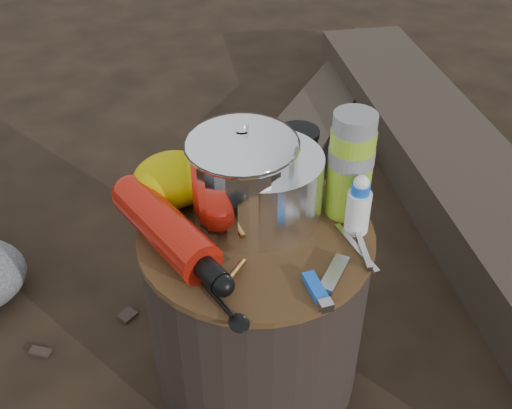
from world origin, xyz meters
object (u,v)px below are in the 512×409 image
object	(u,v)px
fuel_bottle	(165,228)
travel_mug	(298,157)
log_main	(458,177)
camping_pot	(243,176)
thermos	(350,165)
stump	(256,307)

from	to	relation	value
fuel_bottle	travel_mug	size ratio (longest dim) A/B	2.77
travel_mug	fuel_bottle	bearing A→B (deg)	-159.40
log_main	camping_pot	xyz separation A→B (m)	(-0.81, -0.37, 0.43)
camping_pot	travel_mug	world-z (taller)	camping_pot
travel_mug	thermos	bearing A→B (deg)	-66.61
stump	camping_pot	bearing A→B (deg)	103.99
stump	travel_mug	xyz separation A→B (m)	(0.14, 0.13, 0.27)
log_main	camping_pot	bearing A→B (deg)	-146.66
fuel_bottle	camping_pot	bearing A→B (deg)	-9.36
log_main	fuel_bottle	bearing A→B (deg)	-148.98
stump	camping_pot	xyz separation A→B (m)	(-0.01, 0.04, 0.31)
thermos	fuel_bottle	bearing A→B (deg)	178.12
camping_pot	travel_mug	distance (m)	0.18
log_main	thermos	xyz separation A→B (m)	(-0.61, -0.41, 0.44)
stump	fuel_bottle	world-z (taller)	fuel_bottle
stump	log_main	distance (m)	0.91
stump	thermos	world-z (taller)	thermos
fuel_bottle	log_main	bearing A→B (deg)	3.80
fuel_bottle	thermos	distance (m)	0.36
camping_pot	fuel_bottle	size ratio (longest dim) A/B	0.61
stump	log_main	size ratio (longest dim) A/B	0.22
thermos	travel_mug	xyz separation A→B (m)	(-0.05, 0.13, -0.05)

